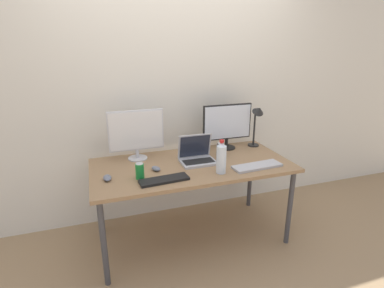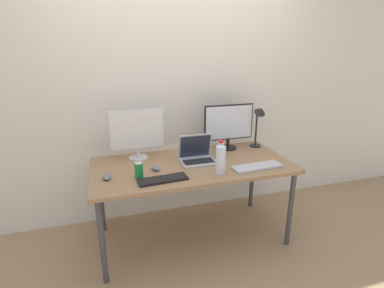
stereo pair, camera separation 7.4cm
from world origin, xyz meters
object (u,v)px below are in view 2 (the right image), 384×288
object	(u,v)px
water_bottle	(221,158)
soda_can_by_laptop	(139,170)
mouse_by_keyboard	(156,168)
desk_lamp	(259,119)
soda_can_near_keyboard	(221,150)
keyboard_aux	(163,179)
mouse_by_laptop	(107,177)
monitor_left	(137,132)
work_desk	(192,170)
laptop_silver	(197,156)
keyboard_main	(257,167)
monitor_center	(229,125)

from	to	relation	value
water_bottle	soda_can_by_laptop	distance (m)	0.64
mouse_by_keyboard	water_bottle	bearing A→B (deg)	-44.85
soda_can_by_laptop	desk_lamp	xyz separation A→B (m)	(1.22, 0.38, 0.23)
soda_can_near_keyboard	desk_lamp	distance (m)	0.51
keyboard_aux	desk_lamp	xyz separation A→B (m)	(1.06, 0.48, 0.29)
mouse_by_laptop	soda_can_near_keyboard	distance (m)	1.04
monitor_left	mouse_by_laptop	world-z (taller)	monitor_left
work_desk	mouse_by_keyboard	xyz separation A→B (m)	(-0.33, -0.05, 0.08)
soda_can_by_laptop	desk_lamp	world-z (taller)	desk_lamp
keyboard_aux	work_desk	bearing A→B (deg)	35.48
mouse_by_laptop	soda_can_by_laptop	world-z (taller)	soda_can_by_laptop
soda_can_by_laptop	soda_can_near_keyboard	bearing A→B (deg)	17.99
laptop_silver	mouse_by_laptop	distance (m)	0.78
work_desk	soda_can_near_keyboard	distance (m)	0.34
mouse_by_keyboard	water_bottle	xyz separation A→B (m)	(0.49, -0.21, 0.11)
keyboard_main	soda_can_by_laptop	xyz separation A→B (m)	(-0.97, 0.09, 0.05)
keyboard_main	mouse_by_keyboard	bearing A→B (deg)	162.36
monitor_left	soda_can_near_keyboard	xyz separation A→B (m)	(0.73, -0.17, -0.18)
work_desk	keyboard_aux	world-z (taller)	keyboard_aux
mouse_by_keyboard	monitor_left	bearing A→B (deg)	85.83
laptop_silver	soda_can_by_laptop	xyz separation A→B (m)	(-0.53, -0.20, 0.01)
soda_can_near_keyboard	soda_can_by_laptop	size ratio (longest dim) A/B	1.00
monitor_center	mouse_by_keyboard	world-z (taller)	monitor_center
mouse_by_keyboard	work_desk	bearing A→B (deg)	-13.66
laptop_silver	work_desk	bearing A→B (deg)	-146.82
soda_can_near_keyboard	desk_lamp	size ratio (longest dim) A/B	0.29
mouse_by_laptop	desk_lamp	bearing A→B (deg)	11.73
work_desk	keyboard_aux	distance (m)	0.41
monitor_left	keyboard_main	xyz separation A→B (m)	(0.92, -0.51, -0.23)
mouse_by_laptop	soda_can_near_keyboard	world-z (taller)	soda_can_near_keyboard
laptop_silver	keyboard_main	world-z (taller)	laptop_silver
monitor_center	keyboard_main	xyz separation A→B (m)	(0.04, -0.53, -0.23)
monitor_left	mouse_by_laptop	xyz separation A→B (m)	(-0.29, -0.37, -0.23)
mouse_by_laptop	desk_lamp	size ratio (longest dim) A/B	0.25
monitor_left	water_bottle	xyz separation A→B (m)	(0.59, -0.52, -0.12)
mouse_by_keyboard	soda_can_by_laptop	bearing A→B (deg)	-164.55
work_desk	keyboard_main	xyz separation A→B (m)	(0.49, -0.25, 0.07)
monitor_left	water_bottle	bearing A→B (deg)	-41.62
monitor_center	keyboard_aux	bearing A→B (deg)	-144.71
water_bottle	soda_can_near_keyboard	size ratio (longest dim) A/B	2.19
laptop_silver	desk_lamp	xyz separation A→B (m)	(0.69, 0.18, 0.24)
work_desk	mouse_by_laptop	xyz separation A→B (m)	(-0.71, -0.10, 0.08)
monitor_left	keyboard_main	world-z (taller)	monitor_left
work_desk	soda_can_near_keyboard	xyz separation A→B (m)	(0.31, 0.09, 0.12)
mouse_by_keyboard	soda_can_near_keyboard	size ratio (longest dim) A/B	0.74
laptop_silver	mouse_by_keyboard	size ratio (longest dim) A/B	3.22
soda_can_near_keyboard	desk_lamp	bearing A→B (deg)	15.83
laptop_silver	soda_can_near_keyboard	bearing A→B (deg)	13.05
mouse_by_laptop	laptop_silver	bearing A→B (deg)	9.58
water_bottle	soda_can_by_laptop	xyz separation A→B (m)	(-0.63, 0.09, -0.07)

